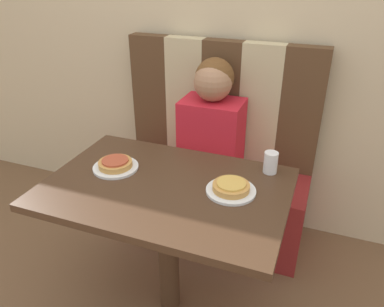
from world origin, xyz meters
TOP-DOWN VIEW (x-y plane):
  - ground_plane at (0.00, 0.00)m, footprint 12.00×12.00m
  - wall_back at (0.00, 0.92)m, footprint 7.00×0.05m
  - booth_seat at (0.00, 0.64)m, footprint 1.16×0.46m
  - booth_backrest at (-0.00, 0.82)m, footprint 1.16×0.09m
  - dining_table at (0.00, 0.00)m, footprint 1.05×0.71m
  - person at (0.00, 0.64)m, footprint 0.35×0.25m
  - plate_left at (-0.28, 0.05)m, footprint 0.21×0.21m
  - plate_right at (0.28, 0.05)m, footprint 0.21×0.21m
  - pizza_left at (-0.28, 0.05)m, footprint 0.16×0.16m
  - pizza_right at (0.28, 0.05)m, footprint 0.16×0.16m
  - drinking_cup at (0.40, 0.27)m, footprint 0.06×0.06m

SIDE VIEW (x-z plane):
  - ground_plane at x=0.00m, z-range 0.00..0.00m
  - booth_seat at x=0.00m, z-range 0.00..0.47m
  - dining_table at x=0.00m, z-range 0.27..1.00m
  - plate_left at x=-0.28m, z-range 0.73..0.75m
  - plate_right at x=0.28m, z-range 0.73..0.75m
  - pizza_left at x=-0.28m, z-range 0.74..0.78m
  - pizza_right at x=0.28m, z-range 0.74..0.78m
  - drinking_cup at x=0.40m, z-range 0.73..0.83m
  - person at x=0.00m, z-range 0.46..1.14m
  - booth_backrest at x=0.00m, z-range 0.47..1.20m
  - wall_back at x=0.00m, z-range 0.00..2.60m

